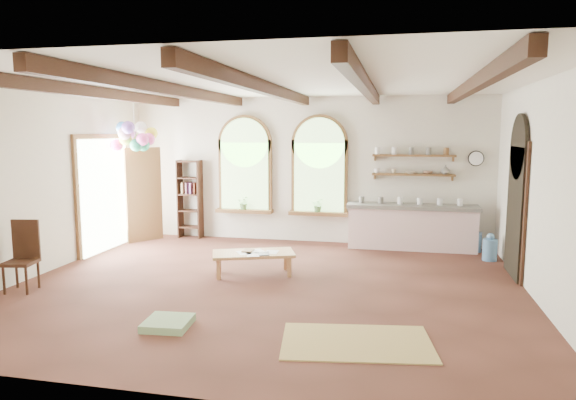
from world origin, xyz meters
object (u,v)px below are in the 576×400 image
(coffee_table, at_px, (253,255))
(side_chair, at_px, (22,271))
(balloon_cluster, at_px, (134,137))
(kitchen_counter, at_px, (412,226))

(coffee_table, height_order, side_chair, side_chair)
(side_chair, distance_m, balloon_cluster, 3.77)
(coffee_table, height_order, balloon_cluster, balloon_cluster)
(coffee_table, xyz_separation_m, balloon_cluster, (-3.01, 1.56, 1.98))
(kitchen_counter, xyz_separation_m, balloon_cluster, (-5.71, -1.04, 1.86))
(side_chair, bearing_deg, balloon_cluster, 85.53)
(coffee_table, distance_m, balloon_cluster, 3.93)
(balloon_cluster, bearing_deg, kitchen_counter, 10.32)
(kitchen_counter, height_order, coffee_table, kitchen_counter)
(balloon_cluster, bearing_deg, coffee_table, -27.44)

